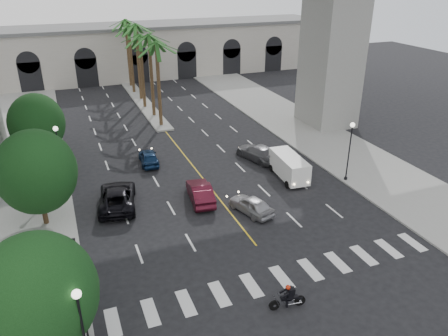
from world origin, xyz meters
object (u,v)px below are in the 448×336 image
(lamp_post_left_far, at_px, (59,151))
(cargo_van, at_px, (289,166))
(motorcycle_rider, at_px, (289,297))
(traffic_signal_far, at_px, (76,256))
(car_a, at_px, (251,205))
(car_c, at_px, (117,197))
(traffic_signal_near, at_px, (82,304))
(car_e, at_px, (149,157))
(lamp_post_right, at_px, (350,147))
(lamp_post_left_near, at_px, (83,331))
(car_b, at_px, (200,192))
(car_d, at_px, (258,152))

(lamp_post_left_far, bearing_deg, cargo_van, -17.24)
(lamp_post_left_far, relative_size, motorcycle_rider, 2.54)
(traffic_signal_far, height_order, car_a, traffic_signal_far)
(car_c, bearing_deg, traffic_signal_far, 79.86)
(motorcycle_rider, height_order, cargo_van, cargo_van)
(cargo_van, bearing_deg, car_a, -138.66)
(traffic_signal_near, xyz_separation_m, car_e, (7.58, 20.39, -1.83))
(motorcycle_rider, bearing_deg, lamp_post_right, 51.36)
(traffic_signal_near, height_order, motorcycle_rider, traffic_signal_near)
(car_a, height_order, car_c, car_c)
(lamp_post_left_far, xyz_separation_m, car_c, (3.66, -5.16, -2.41))
(lamp_post_left_near, distance_m, car_c, 16.43)
(lamp_post_left_far, relative_size, traffic_signal_near, 1.47)
(lamp_post_left_far, bearing_deg, lamp_post_left_near, -90.00)
(car_b, bearing_deg, car_e, -68.16)
(lamp_post_left_near, distance_m, car_e, 24.28)
(motorcycle_rider, bearing_deg, lamp_post_left_far, 125.23)
(car_b, relative_size, car_e, 1.17)
(lamp_post_left_far, distance_m, cargo_van, 19.40)
(motorcycle_rider, height_order, car_d, motorcycle_rider)
(traffic_signal_near, xyz_separation_m, car_a, (12.80, 8.63, -1.84))
(traffic_signal_near, bearing_deg, cargo_van, 34.89)
(lamp_post_left_near, xyz_separation_m, car_d, (17.73, 20.03, -2.48))
(motorcycle_rider, distance_m, car_a, 10.28)
(lamp_post_right, relative_size, car_d, 1.05)
(car_d, bearing_deg, traffic_signal_near, 28.77)
(lamp_post_left_near, bearing_deg, motorcycle_rider, 6.14)
(lamp_post_left_far, distance_m, car_b, 12.21)
(car_c, bearing_deg, lamp_post_left_far, -43.97)
(car_c, relative_size, car_d, 1.14)
(traffic_signal_near, distance_m, car_d, 24.92)
(lamp_post_right, bearing_deg, car_b, 174.30)
(lamp_post_left_far, xyz_separation_m, car_e, (7.68, 1.89, -2.54))
(traffic_signal_far, bearing_deg, car_a, 19.87)
(traffic_signal_far, bearing_deg, car_e, 65.17)
(car_e, xyz_separation_m, cargo_van, (10.75, -7.61, 0.48))
(traffic_signal_far, height_order, car_e, traffic_signal_far)
(lamp_post_left_far, xyz_separation_m, car_b, (9.90, -6.71, -2.46))
(lamp_post_right, relative_size, traffic_signal_near, 1.47)
(lamp_post_left_far, xyz_separation_m, traffic_signal_far, (0.10, -14.50, -0.71))
(lamp_post_left_near, xyz_separation_m, car_c, (3.66, 15.84, -2.41))
(car_b, bearing_deg, traffic_signal_far, 45.85)
(car_c, distance_m, cargo_van, 14.79)
(car_d, distance_m, car_e, 10.44)
(traffic_signal_near, bearing_deg, lamp_post_right, 24.82)
(lamp_post_left_near, relative_size, lamp_post_right, 1.00)
(lamp_post_left_far, bearing_deg, traffic_signal_far, -89.60)
(car_d, bearing_deg, car_b, 20.19)
(lamp_post_right, distance_m, motorcycle_rider, 17.27)
(car_b, relative_size, car_c, 0.80)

